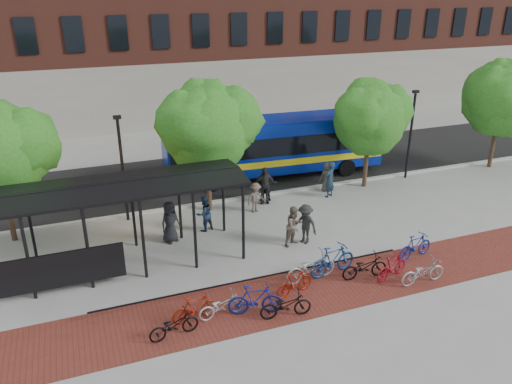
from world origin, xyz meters
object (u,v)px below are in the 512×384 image
object	(u,v)px
pedestrian_4	(264,185)
pedestrian_7	(330,179)
bike_6	(311,267)
pedestrian_3	(255,198)
tree_c	(371,115)
tree_b	(208,123)
pedestrian_2	(204,214)
bike_0	(174,325)
bike_1	(195,308)
bike_7	(333,260)
bike_8	(365,267)
pedestrian_8	(294,226)
bike_10	(423,272)
bike_4	(286,305)
bike_3	(255,300)
bike_5	(294,283)
pedestrian_6	(327,177)
tree_d	(503,95)
bus	(274,143)
lamp_post_left	(122,166)
pedestrian_5	(266,186)
lamp_post_right	(411,132)
bike_9	(392,267)
bus_shelter	(104,197)
bike_2	(222,306)
pedestrian_9	(305,224)
bike_11	(415,246)
pedestrian_0	(170,222)

from	to	relation	value
pedestrian_4	pedestrian_7	bearing A→B (deg)	3.42
pedestrian_4	pedestrian_7	size ratio (longest dim) A/B	1.00
bike_6	pedestrian_3	size ratio (longest dim) A/B	1.39
tree_c	pedestrian_4	size ratio (longest dim) A/B	3.02
tree_b	pedestrian_2	distance (m)	4.30
bike_0	pedestrian_2	bearing A→B (deg)	-31.39
tree_b	bike_1	world-z (taller)	tree_b
bike_7	tree_b	bearing A→B (deg)	10.52
bike_1	bike_8	bearing A→B (deg)	-93.88
bike_0	pedestrian_8	world-z (taller)	pedestrian_8
bike_10	bike_4	bearing A→B (deg)	90.08
bike_3	bike_5	xyz separation A→B (m)	(1.74, 0.59, -0.07)
bike_5	bike_6	xyz separation A→B (m)	(0.99, 0.65, 0.07)
pedestrian_6	tree_d	bearing A→B (deg)	-171.01
pedestrian_2	pedestrian_6	distance (m)	7.83
bus	bike_5	distance (m)	12.41
lamp_post_left	pedestrian_5	xyz separation A→B (m)	(7.07, -0.22, -1.93)
bus	pedestrian_7	xyz separation A→B (m)	(1.50, -4.03, -0.99)
tree_b	lamp_post_right	size ratio (longest dim) A/B	1.26
bike_7	pedestrian_4	size ratio (longest dim) A/B	1.06
bike_9	bus_shelter	bearing A→B (deg)	47.34
tree_d	bike_5	xyz separation A→B (m)	(-17.22, -8.29, -3.98)
bike_0	bike_6	xyz separation A→B (m)	(5.60, 1.45, 0.12)
bike_6	pedestrian_7	world-z (taller)	pedestrian_7
tree_c	bike_9	distance (m)	10.24
pedestrian_6	pedestrian_3	bearing A→B (deg)	23.49
bus	pedestrian_5	distance (m)	3.97
bike_2	bike_7	xyz separation A→B (m)	(4.84, 1.05, 0.19)
bike_3	bike_9	xyz separation A→B (m)	(5.71, 0.26, -0.06)
lamp_post_left	bike_8	world-z (taller)	lamp_post_left
bike_10	pedestrian_9	bearing A→B (deg)	31.03
bike_10	pedestrian_9	distance (m)	5.28
bike_4	bike_7	bearing A→B (deg)	-49.70
pedestrian_3	pedestrian_8	world-z (taller)	pedestrian_8
bike_8	bike_11	world-z (taller)	bike_11
tree_c	bike_1	size ratio (longest dim) A/B	3.59
pedestrian_0	bike_9	bearing A→B (deg)	-63.99
lamp_post_left	bike_7	bearing A→B (deg)	-48.72
bus	pedestrian_9	size ratio (longest dim) A/B	7.07
pedestrian_9	tree_d	bearing A→B (deg)	77.78
bike_5	bike_1	bearing A→B (deg)	78.89
bike_4	bike_8	distance (m)	4.00
pedestrian_0	pedestrian_8	distance (m)	5.41
pedestrian_4	bike_3	bearing A→B (deg)	-103.17
bike_10	lamp_post_right	bearing A→B (deg)	-33.90
lamp_post_left	bike_0	distance (m)	9.62
lamp_post_right	tree_d	bearing A→B (deg)	-2.35
bike_4	bike_10	distance (m)	5.69
tree_d	bike_5	bearing A→B (deg)	-154.31
tree_d	bike_7	distance (m)	17.44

